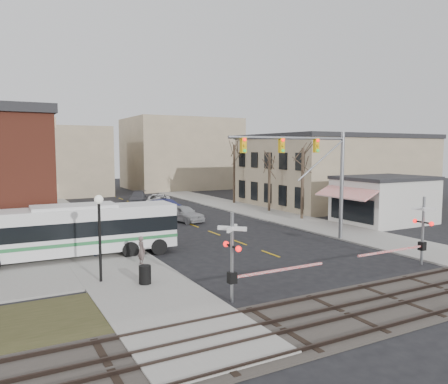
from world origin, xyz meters
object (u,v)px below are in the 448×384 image
Objects in this scene: rr_crossing_west at (240,257)px; car_b at (159,207)px; street_lamp at (99,220)px; pedestrian_far at (99,243)px; trash_bin at (145,275)px; car_d at (138,198)px; transit_bus at (75,230)px; pedestrian_near at (141,250)px; traffic_signal_mast at (314,164)px; rr_crossing_east at (418,232)px; car_c at (158,201)px; car_a at (184,213)px.

rr_crossing_west is 1.12× the size of car_b.
street_lamp reaches higher than pedestrian_far.
trash_bin is 0.18× the size of car_d.
transit_bus reaches higher than pedestrian_near.
trash_bin is at bearing -164.48° from traffic_signal_mast.
car_d is (1.08, 10.40, -0.10)m from car_b.
street_lamp is 33.29m from car_d.
transit_bus is at bearing 147.33° from rr_crossing_east.
car_c is at bearing 97.74° from traffic_signal_mast.
street_lamp is at bearing -88.63° from car_d.
car_b is (5.62, 26.12, -1.15)m from rr_crossing_west.
rr_crossing_west is 37.15m from car_d.
pedestrian_near reaches higher than trash_bin.
street_lamp reaches higher than rr_crossing_east.
car_d reaches higher than trash_bin.
pedestrian_near is (3.04, -3.62, -0.85)m from transit_bus.
traffic_signal_mast reaches higher than rr_crossing_east.
car_d is at bearing -118.65° from car_b.
car_c is at bearing -60.37° from car_d.
car_d is 3.03× the size of pedestrian_near.
car_c is at bearing 98.46° from rr_crossing_east.
pedestrian_near is (-2.11, 7.62, -1.02)m from rr_crossing_west.
pedestrian_far is (-9.44, -15.18, 0.09)m from car_b.
transit_bus is 7.84× the size of pedestrian_far.
trash_bin is (2.06, -7.23, -1.22)m from transit_bus.
trash_bin is at bearing -37.85° from street_lamp.
pedestrian_far is (1.11, 5.51, -2.32)m from street_lamp.
traffic_signal_mast reaches higher than pedestrian_far.
rr_crossing_west is 3.54× the size of pedestrian_far.
traffic_signal_mast reaches higher than car_a.
pedestrian_far is (-10.01, -9.98, 0.14)m from car_a.
transit_bus reaches higher than car_b.
street_lamp reaches higher than rr_crossing_west.
car_c is 3.40× the size of pedestrian_near.
rr_crossing_east is at bearing -80.82° from pedestrian_far.
rr_crossing_east is 1.12× the size of car_b.
trash_bin is at bearing 165.93° from rr_crossing_east.
transit_bus is 2.85× the size of street_lamp.
pedestrian_near is (-9.52, -23.70, 0.17)m from car_c.
transit_bus is 2.73× the size of car_a.
traffic_signal_mast is 1.73× the size of car_c.
rr_crossing_east is 36.72m from car_d.
car_d is (-5.34, 36.31, -1.24)m from rr_crossing_east.
rr_crossing_west is at bearing -117.51° from pedestrian_far.
trash_bin is 19.30m from car_a.
traffic_signal_mast is 10.67× the size of trash_bin.
car_b is 5.50m from car_c.
street_lamp reaches higher than car_a.
traffic_signal_mast reaches higher than trash_bin.
traffic_signal_mast is 24.24m from car_c.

